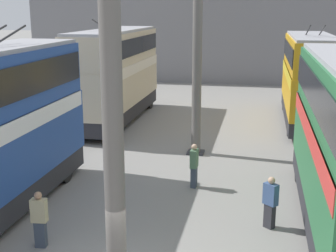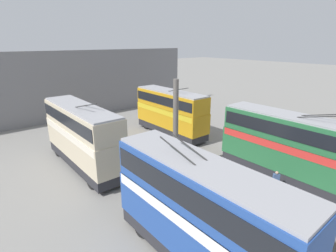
{
  "view_description": "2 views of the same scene",
  "coord_description": "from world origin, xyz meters",
  "px_view_note": "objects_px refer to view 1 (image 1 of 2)",
  "views": [
    {
      "loc": [
        -8.85,
        -2.73,
        6.39
      ],
      "look_at": [
        7.88,
        0.61,
        2.07
      ],
      "focal_mm": 50.0,
      "sensor_mm": 36.0,
      "label": 1
    },
    {
      "loc": [
        -3.25,
        12.8,
        10.07
      ],
      "look_at": [
        13.46,
        -1.07,
        3.02
      ],
      "focal_mm": 28.0,
      "sensor_mm": 36.0,
      "label": 2
    }
  ],
  "objects_px": {
    "bus_left_far": "(310,74)",
    "person_by_left_row": "(270,201)",
    "person_by_right_row": "(40,218)",
    "bus_right_far": "(115,70)",
    "person_aisle_midway": "(194,165)"
  },
  "relations": [
    {
      "from": "bus_left_far",
      "to": "person_by_right_row",
      "type": "height_order",
      "value": "bus_left_far"
    },
    {
      "from": "bus_right_far",
      "to": "person_aisle_midway",
      "type": "relative_size",
      "value": 6.27
    },
    {
      "from": "person_by_left_row",
      "to": "person_by_right_row",
      "type": "bearing_deg",
      "value": -28.56
    },
    {
      "from": "person_aisle_midway",
      "to": "bus_left_far",
      "type": "bearing_deg",
      "value": -109.81
    },
    {
      "from": "bus_left_far",
      "to": "person_by_left_row",
      "type": "xyz_separation_m",
      "value": [
        -13.89,
        2.21,
        -1.97
      ]
    },
    {
      "from": "person_aisle_midway",
      "to": "person_by_left_row",
      "type": "distance_m",
      "value": 3.88
    },
    {
      "from": "person_by_right_row",
      "to": "person_by_left_row",
      "type": "bearing_deg",
      "value": 106.69
    },
    {
      "from": "person_by_right_row",
      "to": "person_by_left_row",
      "type": "relative_size",
      "value": 1.01
    },
    {
      "from": "bus_right_far",
      "to": "person_aisle_midway",
      "type": "distance_m",
      "value": 11.34
    },
    {
      "from": "person_by_right_row",
      "to": "person_by_left_row",
      "type": "xyz_separation_m",
      "value": [
        2.41,
        -6.16,
        -0.01
      ]
    },
    {
      "from": "person_by_right_row",
      "to": "person_by_left_row",
      "type": "distance_m",
      "value": 6.62
    },
    {
      "from": "bus_left_far",
      "to": "person_aisle_midway",
      "type": "height_order",
      "value": "bus_left_far"
    },
    {
      "from": "person_by_left_row",
      "to": "bus_right_far",
      "type": "bearing_deg",
      "value": -104.86
    },
    {
      "from": "bus_right_far",
      "to": "person_by_left_row",
      "type": "relative_size",
      "value": 6.41
    },
    {
      "from": "bus_left_far",
      "to": "bus_right_far",
      "type": "distance_m",
      "value": 10.92
    }
  ]
}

